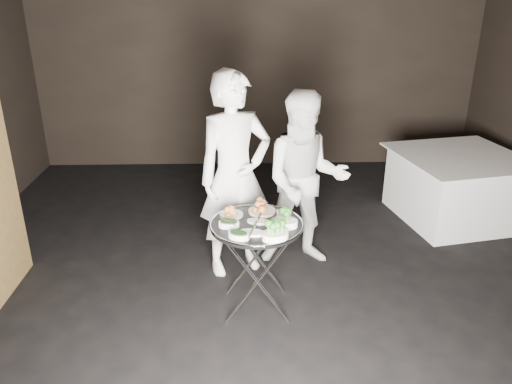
{
  "coord_description": "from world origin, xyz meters",
  "views": [
    {
      "loc": [
        -0.21,
        -3.39,
        2.43
      ],
      "look_at": [
        -0.11,
        0.14,
        0.95
      ],
      "focal_mm": 35.0,
      "sensor_mm": 36.0,
      "label": 1
    }
  ],
  "objects_px": {
    "tray_stand": "(257,263)",
    "waiter_left": "(235,176)",
    "serving_tray": "(257,225)",
    "dining_table": "(456,187)",
    "waiter_right": "(305,181)"
  },
  "relations": [
    {
      "from": "waiter_right",
      "to": "tray_stand",
      "type": "bearing_deg",
      "value": -121.11
    },
    {
      "from": "tray_stand",
      "to": "dining_table",
      "type": "xyz_separation_m",
      "value": [
        2.24,
        1.62,
        -0.05
      ]
    },
    {
      "from": "tray_stand",
      "to": "dining_table",
      "type": "bearing_deg",
      "value": 35.79
    },
    {
      "from": "tray_stand",
      "to": "serving_tray",
      "type": "height_order",
      "value": "serving_tray"
    },
    {
      "from": "serving_tray",
      "to": "waiter_left",
      "type": "relative_size",
      "value": 0.4
    },
    {
      "from": "tray_stand",
      "to": "serving_tray",
      "type": "xyz_separation_m",
      "value": [
        -0.0,
        -0.0,
        0.33
      ]
    },
    {
      "from": "dining_table",
      "to": "waiter_left",
      "type": "bearing_deg",
      "value": -157.63
    },
    {
      "from": "waiter_right",
      "to": "dining_table",
      "type": "relative_size",
      "value": 1.26
    },
    {
      "from": "waiter_left",
      "to": "serving_tray",
      "type": "bearing_deg",
      "value": -98.85
    },
    {
      "from": "waiter_left",
      "to": "dining_table",
      "type": "relative_size",
      "value": 1.41
    },
    {
      "from": "tray_stand",
      "to": "dining_table",
      "type": "height_order",
      "value": "same"
    },
    {
      "from": "tray_stand",
      "to": "waiter_left",
      "type": "bearing_deg",
      "value": 104.88
    },
    {
      "from": "serving_tray",
      "to": "waiter_left",
      "type": "distance_m",
      "value": 0.67
    },
    {
      "from": "waiter_left",
      "to": "dining_table",
      "type": "height_order",
      "value": "waiter_left"
    },
    {
      "from": "serving_tray",
      "to": "dining_table",
      "type": "bearing_deg",
      "value": 35.79
    }
  ]
}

